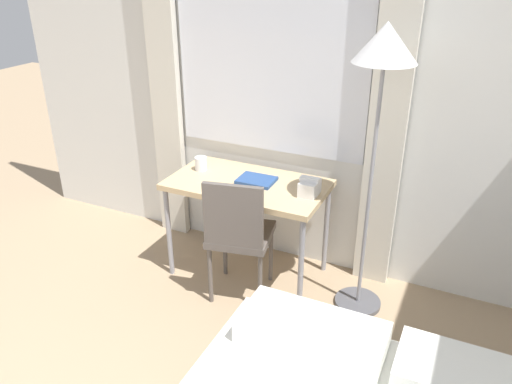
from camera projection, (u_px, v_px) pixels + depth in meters
The scene contains 7 objects.
wall_back_with_window at pixel (310, 84), 3.34m from camera, with size 4.99×0.13×2.70m.
desk at pixel (248, 191), 3.44m from camera, with size 1.08×0.60×0.73m.
desk_chair at pixel (238, 231), 3.24m from camera, with size 0.47×0.47×0.90m.
standing_lamp at pixel (382, 77), 2.71m from camera, with size 0.35×0.35×1.83m.
telephone at pixel (310, 187), 3.20m from camera, with size 0.13×0.15×0.12m.
book at pixel (256, 180), 3.40m from camera, with size 0.25×0.20×0.02m.
mug at pixel (201, 164), 3.58m from camera, with size 0.09×0.09×0.10m.
Camera 1 is at (1.04, 0.14, 2.15)m, focal length 35.00 mm.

